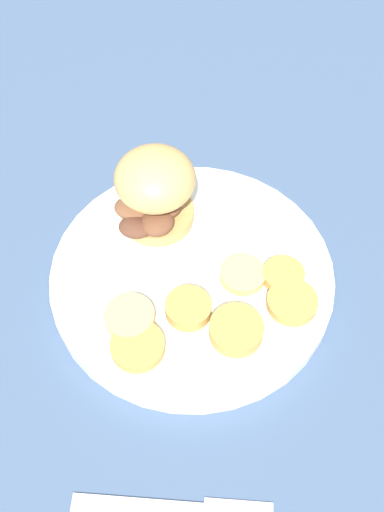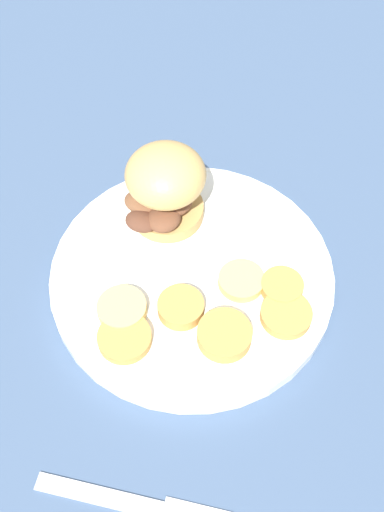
# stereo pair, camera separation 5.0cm
# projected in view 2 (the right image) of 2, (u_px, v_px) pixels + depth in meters

# --- Properties ---
(ground_plane) EXTENTS (4.00, 4.00, 0.00)m
(ground_plane) POSITION_uv_depth(u_px,v_px,m) (192.00, 281.00, 0.63)
(ground_plane) COLOR #3D5170
(dinner_plate) EXTENTS (0.29, 0.29, 0.02)m
(dinner_plate) POSITION_uv_depth(u_px,v_px,m) (192.00, 275.00, 0.62)
(dinner_plate) COLOR white
(dinner_plate) RESTS_ON ground_plane
(sandwich) EXTENTS (0.09, 0.09, 0.09)m
(sandwich) POSITION_uv_depth(u_px,v_px,m) (165.00, 187.00, 0.61)
(sandwich) COLOR tan
(sandwich) RESTS_ON dinner_plate
(potato_round_0) EXTENTS (0.05, 0.05, 0.02)m
(potato_round_0) POSITION_uv_depth(u_px,v_px,m) (224.00, 335.00, 0.56)
(potato_round_0) COLOR #BC8942
(potato_round_0) RESTS_ON dinner_plate
(potato_round_1) EXTENTS (0.05, 0.05, 0.01)m
(potato_round_1) POSITION_uv_depth(u_px,v_px,m) (241.00, 281.00, 0.60)
(potato_round_1) COLOR #DBB766
(potato_round_1) RESTS_ON dinner_plate
(potato_round_2) EXTENTS (0.04, 0.04, 0.01)m
(potato_round_2) POSITION_uv_depth(u_px,v_px,m) (282.00, 287.00, 0.59)
(potato_round_2) COLOR #BC8942
(potato_round_2) RESTS_ON dinner_plate
(potato_round_3) EXTENTS (0.05, 0.05, 0.01)m
(potato_round_3) POSITION_uv_depth(u_px,v_px,m) (125.00, 338.00, 0.56)
(potato_round_3) COLOR #BC8942
(potato_round_3) RESTS_ON dinner_plate
(potato_round_4) EXTENTS (0.05, 0.05, 0.01)m
(potato_round_4) POSITION_uv_depth(u_px,v_px,m) (122.00, 309.00, 0.58)
(potato_round_4) COLOR #DBB766
(potato_round_4) RESTS_ON dinner_plate
(potato_round_5) EXTENTS (0.05, 0.05, 0.01)m
(potato_round_5) POSITION_uv_depth(u_px,v_px,m) (181.00, 307.00, 0.58)
(potato_round_5) COLOR #BC8942
(potato_round_5) RESTS_ON dinner_plate
(potato_round_6) EXTENTS (0.05, 0.05, 0.01)m
(potato_round_6) POSITION_uv_depth(u_px,v_px,m) (286.00, 315.00, 0.57)
(potato_round_6) COLOR #BC8942
(potato_round_6) RESTS_ON dinner_plate
(fork) EXTENTS (0.07, 0.16, 0.00)m
(fork) POSITION_uv_depth(u_px,v_px,m) (136.00, 505.00, 0.50)
(fork) COLOR silver
(fork) RESTS_ON ground_plane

